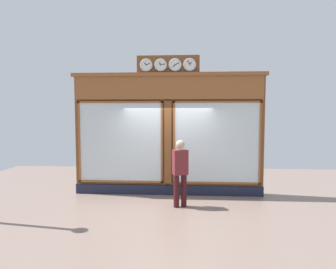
# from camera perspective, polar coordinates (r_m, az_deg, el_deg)

# --- Properties ---
(ground_plane) EXTENTS (14.00, 14.00, 0.00)m
(ground_plane) POSITION_cam_1_polar(r_m,az_deg,el_deg) (5.99, -1.82, -18.95)
(ground_plane) COLOR #7A665B
(shop_facade) EXTENTS (5.51, 0.42, 3.97)m
(shop_facade) POSITION_cam_1_polar(r_m,az_deg,el_deg) (8.44, 0.05, 0.23)
(shop_facade) COLOR brown
(shop_facade) RESTS_ON ground_plane
(pedestrian) EXTENTS (0.42, 0.34, 1.69)m
(pedestrian) POSITION_cam_1_polar(r_m,az_deg,el_deg) (7.35, 2.39, -6.97)
(pedestrian) COLOR #3A1316
(pedestrian) RESTS_ON ground_plane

